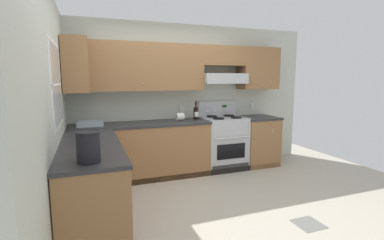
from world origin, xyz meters
The scene contains 11 objects.
ground_plane centered at (0.00, 0.00, 0.00)m, with size 7.04×7.04×0.00m, color #B2AA99.
floor_accent_tile centered at (1.00, -0.90, 0.00)m, with size 0.30×0.30×0.01m, color slate.
wall_back centered at (0.40, 1.53, 1.48)m, with size 4.68×0.57×2.55m.
wall_left centered at (-1.59, 0.23, 1.34)m, with size 0.47×4.00×2.55m.
counter_back_run centered at (0.06, 1.24, 0.45)m, with size 3.60×0.65×0.91m.
counter_left_run centered at (-1.24, 0.00, 0.45)m, with size 0.63×1.91×0.91m.
stove centered at (1.02, 1.25, 0.48)m, with size 0.76×0.62×1.20m.
wine_bottle centered at (0.50, 1.31, 1.03)m, with size 0.08×0.08×0.33m.
bowl centered at (-1.23, 1.21, 0.94)m, with size 0.37×0.22×0.07m.
bucket centered at (-1.26, -0.74, 1.05)m, with size 0.21×0.21×0.27m.
paper_towel_roll centered at (0.21, 1.29, 0.98)m, with size 0.13×0.13×0.13m.
Camera 1 is at (-1.25, -3.22, 1.61)m, focal length 26.43 mm.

